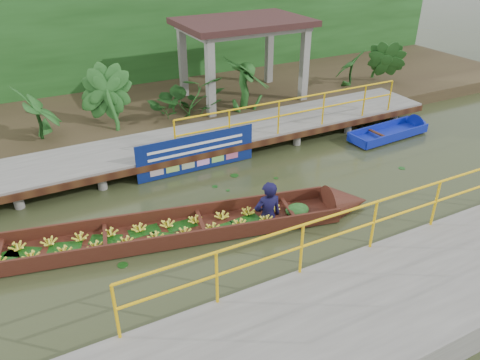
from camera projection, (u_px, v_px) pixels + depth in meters
name	position (u px, v px, depth m)	size (l,w,h in m)	color
ground	(255.00, 209.00, 11.24)	(80.00, 80.00, 0.00)	#2C3319
land_strip	(154.00, 106.00, 16.96)	(30.00, 8.00, 0.45)	#332619
far_dock	(199.00, 140.00, 13.68)	(16.00, 2.06, 1.66)	slate
near_dock	(420.00, 294.00, 8.24)	(18.00, 2.40, 1.73)	slate
pavilion	(243.00, 31.00, 16.00)	(4.40, 3.00, 3.00)	slate
foliage_backdrop	(130.00, 43.00, 18.05)	(30.00, 0.80, 4.00)	#1A4315
vendor_boat	(171.00, 226.00, 10.18)	(10.23, 3.10, 2.28)	#3B1710
moored_blue_boat	(404.00, 129.00, 15.30)	(3.24, 1.04, 0.76)	#0E1C9B
blue_banner	(197.00, 153.00, 12.73)	(3.40, 0.04, 1.06)	navy
tropical_plants	(237.00, 85.00, 15.64)	(14.36, 1.36, 1.70)	#1A4315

